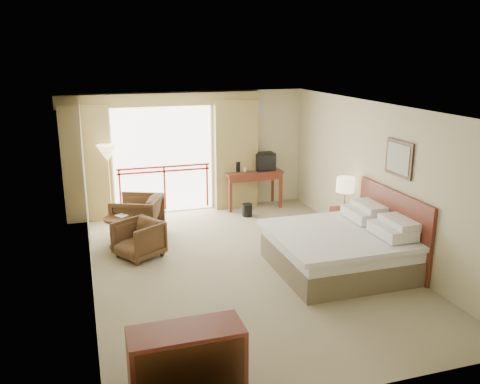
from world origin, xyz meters
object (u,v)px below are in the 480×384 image
object	(u,v)px
wastebasket	(247,210)
dresser	(187,364)
side_table	(119,227)
nightstand	(344,225)
floor_lamp	(107,156)
table_lamp	(345,185)
armchair_near	(140,257)
bed	(341,248)
armchair_far	(139,236)
tv	(265,161)
desk	(251,178)

from	to	relation	value
wastebasket	dresser	bearing A→B (deg)	-114.02
side_table	dresser	world-z (taller)	dresser
nightstand	floor_lamp	bearing A→B (deg)	154.42
table_lamp	wastebasket	distance (m)	2.51
armchair_near	wastebasket	bearing A→B (deg)	90.59
bed	table_lamp	distance (m)	1.64
wastebasket	armchair_far	xyz separation A→B (m)	(-2.46, -0.53, -0.14)
bed	armchair_far	bearing A→B (deg)	139.22
armchair_far	dresser	xyz separation A→B (m)	(-0.05, -5.10, 0.40)
tv	bed	bearing A→B (deg)	-99.65
wastebasket	armchair_far	size ratio (longest dim) A/B	0.31
bed	dresser	size ratio (longest dim) A/B	1.77
table_lamp	side_table	world-z (taller)	table_lamp
table_lamp	dresser	size ratio (longest dim) A/B	0.50
floor_lamp	bed	bearing A→B (deg)	-46.07
floor_lamp	dresser	bearing A→B (deg)	-86.25
table_lamp	tv	world-z (taller)	tv
desk	side_table	bearing A→B (deg)	-155.31
tv	armchair_far	world-z (taller)	tv
bed	armchair_near	distance (m)	3.55
bed	table_lamp	xyz separation A→B (m)	(0.74, 1.29, 0.71)
table_lamp	dresser	xyz separation A→B (m)	(-3.86, -3.74, -0.68)
desk	floor_lamp	distance (m)	3.35
bed	dresser	bearing A→B (deg)	-141.83
side_table	floor_lamp	distance (m)	1.86
armchair_far	armchair_near	distance (m)	1.11
bed	side_table	size ratio (longest dim) A/B	3.63
wastebasket	side_table	size ratio (longest dim) A/B	0.48
wastebasket	floor_lamp	distance (m)	3.23
desk	floor_lamp	bearing A→B (deg)	179.92
dresser	armchair_near	bearing A→B (deg)	89.55
dresser	floor_lamp	bearing A→B (deg)	92.53
nightstand	desk	bearing A→B (deg)	114.82
desk	tv	distance (m)	0.50
tv	side_table	distance (m)	3.95
desk	dresser	world-z (taller)	desk
armchair_near	desk	bearing A→B (deg)	97.19
bed	wastebasket	bearing A→B (deg)	100.87
table_lamp	armchair_far	size ratio (longest dim) A/B	0.67
table_lamp	armchair_far	distance (m)	4.19
tv	side_table	bearing A→B (deg)	-163.19
desk	wastebasket	bearing A→B (deg)	-119.30
bed	armchair_near	xyz separation A→B (m)	(-3.18, 1.55, -0.38)
desk	tv	bearing A→B (deg)	-16.59
wastebasket	armchair_far	world-z (taller)	armchair_far
table_lamp	wastebasket	world-z (taller)	table_lamp
table_lamp	bed	bearing A→B (deg)	-119.80
bed	floor_lamp	xyz separation A→B (m)	(-3.52, 3.66, 1.07)
nightstand	armchair_near	distance (m)	3.94
desk	armchair_near	distance (m)	3.80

